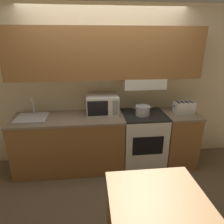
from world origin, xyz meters
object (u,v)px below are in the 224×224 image
Objects in this scene: toaster at (184,107)px; sink_basin at (32,117)px; cooking_pot at (143,110)px; dining_table at (158,210)px; stove_range at (143,139)px; microwave at (102,105)px.

sink_basin is (-2.39, 0.01, -0.08)m from toaster.
cooking_pot reaches higher than dining_table.
stove_range is 2.02× the size of sink_basin.
cooking_pot is at bearing -1.26° from sink_basin.
microwave is 1.09m from sink_basin.
stove_range is at bearing 179.05° from toaster.
stove_range is at bearing 45.99° from cooking_pot.
cooking_pot is at bearing -134.01° from stove_range.
cooking_pot is 0.63× the size of microwave.
stove_range is 1.07× the size of dining_table.
stove_range reaches higher than dining_table.
toaster is (0.69, 0.03, 0.01)m from cooking_pot.
dining_table is (-0.94, -1.62, -0.36)m from toaster.
cooking_pot is 0.70× the size of sink_basin.
microwave reaches higher than toaster.
sink_basin is at bearing 179.82° from toaster.
stove_range is 1.82× the size of microwave.
toaster is (0.65, -0.01, 0.55)m from stove_range.
sink_basin reaches higher than dining_table.
cooking_pot is (-0.04, -0.04, 0.53)m from stove_range.
sink_basin is at bearing -179.90° from stove_range.
toaster is 0.72× the size of sink_basin.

